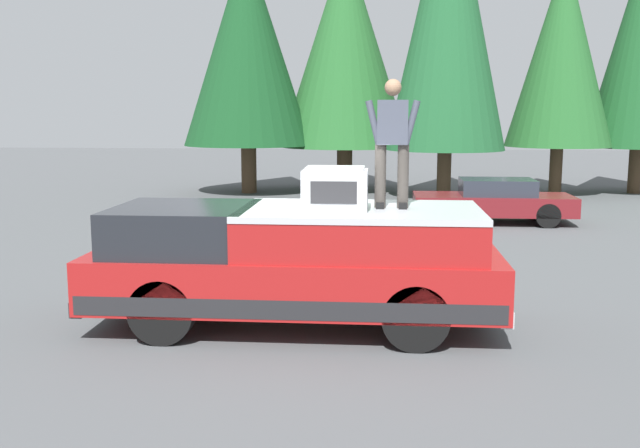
{
  "coord_description": "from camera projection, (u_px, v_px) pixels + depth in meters",
  "views": [
    {
      "loc": [
        -10.0,
        -1.13,
        2.94
      ],
      "look_at": [
        0.02,
        -0.29,
        1.35
      ],
      "focal_mm": 40.57,
      "sensor_mm": 36.0,
      "label": 1
    }
  ],
  "objects": [
    {
      "name": "ground_plane",
      "position": [
        300.0,
        316.0,
        10.4
      ],
      "size": [
        90.0,
        90.0,
        0.0
      ],
      "primitive_type": "plane",
      "color": "#4C4F51"
    },
    {
      "name": "pickup_truck",
      "position": [
        295.0,
        264.0,
        9.79
      ],
      "size": [
        2.01,
        5.54,
        1.65
      ],
      "color": "maroon",
      "rests_on": "ground"
    },
    {
      "name": "compressor_unit",
      "position": [
        335.0,
        189.0,
        9.41
      ],
      "size": [
        0.65,
        0.84,
        0.56
      ],
      "color": "silver",
      "rests_on": "pickup_truck"
    },
    {
      "name": "person_on_truck_bed",
      "position": [
        392.0,
        140.0,
        9.49
      ],
      "size": [
        0.29,
        0.72,
        1.69
      ],
      "color": "#423D38",
      "rests_on": "pickup_truck"
    },
    {
      "name": "parked_car_maroon",
      "position": [
        494.0,
        201.0,
        18.94
      ],
      "size": [
        1.64,
        4.1,
        1.16
      ],
      "color": "maroon",
      "rests_on": "ground"
    },
    {
      "name": "conifer_left",
      "position": [
        562.0,
        51.0,
        24.67
      ],
      "size": [
        3.62,
        3.62,
        8.19
      ],
      "color": "#4C3826",
      "rests_on": "ground"
    },
    {
      "name": "conifer_center_left",
      "position": [
        448.0,
        10.0,
        23.53
      ],
      "size": [
        3.96,
        3.96,
        10.76
      ],
      "color": "#4C3826",
      "rests_on": "ground"
    },
    {
      "name": "conifer_center_right",
      "position": [
        345.0,
        46.0,
        26.0
      ],
      "size": [
        4.74,
        4.74,
        8.83
      ],
      "color": "#4C3826",
      "rests_on": "ground"
    },
    {
      "name": "conifer_right",
      "position": [
        247.0,
        45.0,
        25.15
      ],
      "size": [
        4.52,
        4.52,
        8.65
      ],
      "color": "#4C3826",
      "rests_on": "ground"
    }
  ]
}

